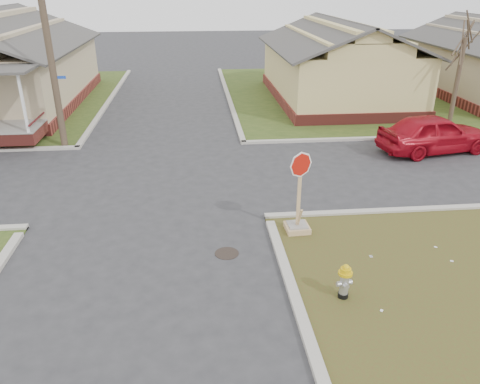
{
  "coord_description": "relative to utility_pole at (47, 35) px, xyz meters",
  "views": [
    {
      "loc": [
        1.51,
        -11.13,
        6.62
      ],
      "look_at": [
        2.7,
        1.0,
        1.1
      ],
      "focal_mm": 35.0,
      "sensor_mm": 36.0,
      "label": 1
    }
  ],
  "objects": [
    {
      "name": "curbs",
      "position": [
        4.2,
        -3.9,
        -4.66
      ],
      "size": [
        80.0,
        40.0,
        0.12
      ],
      "primitive_type": null,
      "color": "#AEA99D",
      "rests_on": "ground"
    },
    {
      "name": "ground",
      "position": [
        4.2,
        -8.9,
        -4.66
      ],
      "size": [
        120.0,
        120.0,
        0.0
      ],
      "primitive_type": "plane",
      "color": "#2D2D30",
      "rests_on": "ground"
    },
    {
      "name": "side_house_yellow",
      "position": [
        14.2,
        7.6,
        -2.47
      ],
      "size": [
        7.6,
        11.6,
        4.7
      ],
      "color": "maroon",
      "rests_on": "ground"
    },
    {
      "name": "utility_pole",
      "position": [
        0.0,
        0.0,
        0.0
      ],
      "size": [
        1.8,
        0.28,
        9.0
      ],
      "color": "#3C2D22",
      "rests_on": "ground"
    },
    {
      "name": "tree_mid_right",
      "position": [
        18.2,
        1.3,
        -2.51
      ],
      "size": [
        0.22,
        0.22,
        4.2
      ],
      "primitive_type": "cylinder",
      "color": "#3C2D22",
      "rests_on": "verge_far_right"
    },
    {
      "name": "fire_hydrant",
      "position": [
        8.9,
        -11.59,
        -4.14
      ],
      "size": [
        0.32,
        0.32,
        0.86
      ],
      "rotation": [
        0.0,
        0.0,
        0.18
      ],
      "color": "black",
      "rests_on": "ground"
    },
    {
      "name": "stop_sign",
      "position": [
        8.5,
        -8.42,
        -4.09
      ],
      "size": [
        0.68,
        0.67,
        2.41
      ],
      "rotation": [
        0.0,
        0.0,
        0.05
      ],
      "color": "tan",
      "rests_on": "ground"
    },
    {
      "name": "red_sedan",
      "position": [
        15.63,
        -2.14,
        -3.86
      ],
      "size": [
        4.99,
        2.7,
        1.61
      ],
      "primitive_type": "imported",
      "rotation": [
        0.0,
        0.0,
        1.75
      ],
      "color": "#A50B1A",
      "rests_on": "ground"
    },
    {
      "name": "manhole",
      "position": [
        6.4,
        -9.4,
        -4.66
      ],
      "size": [
        0.64,
        0.64,
        0.01
      ],
      "primitive_type": "cylinder",
      "color": "black",
      "rests_on": "ground"
    }
  ]
}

